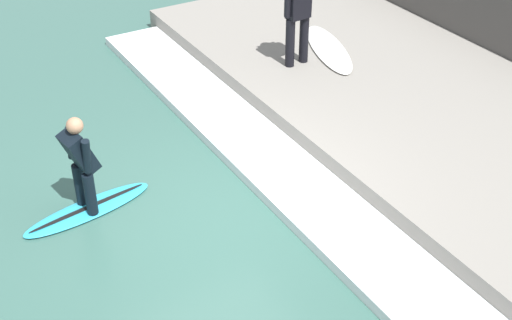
# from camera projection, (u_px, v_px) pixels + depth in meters

# --- Properties ---
(ground_plane) EXTENTS (28.00, 28.00, 0.00)m
(ground_plane) POSITION_uv_depth(u_px,v_px,m) (218.00, 218.00, 9.15)
(ground_plane) COLOR #386056
(concrete_ledge) EXTENTS (4.40, 12.26, 0.38)m
(concrete_ledge) POSITION_uv_depth(u_px,v_px,m) (448.00, 126.00, 10.72)
(concrete_ledge) COLOR gray
(concrete_ledge) RESTS_ON ground_plane
(wave_foam_crest) EXTENTS (1.07, 11.65, 0.15)m
(wave_foam_crest) POSITION_uv_depth(u_px,v_px,m) (296.00, 185.00, 9.62)
(wave_foam_crest) COLOR white
(wave_foam_crest) RESTS_ON ground_plane
(surfboard_riding) EXTENTS (1.84, 0.73, 0.07)m
(surfboard_riding) POSITION_uv_depth(u_px,v_px,m) (88.00, 209.00, 9.25)
(surfboard_riding) COLOR #2DADD1
(surfboard_riding) RESTS_ON ground_plane
(surfer_riding) EXTENTS (0.45, 0.59, 1.34)m
(surfer_riding) POSITION_uv_depth(u_px,v_px,m) (80.00, 160.00, 8.83)
(surfer_riding) COLOR black
(surfer_riding) RESTS_ON surfboard_riding
(surfer_waiting_near) EXTENTS (0.55, 0.26, 1.62)m
(surfer_waiting_near) POSITION_uv_depth(u_px,v_px,m) (298.00, 12.00, 11.57)
(surfer_waiting_near) COLOR black
(surfer_waiting_near) RESTS_ON concrete_ledge
(surfboard_waiting_near) EXTENTS (1.20, 2.14, 0.06)m
(surfboard_waiting_near) POSITION_uv_depth(u_px,v_px,m) (329.00, 49.00, 12.50)
(surfboard_waiting_near) COLOR white
(surfboard_waiting_near) RESTS_ON concrete_ledge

